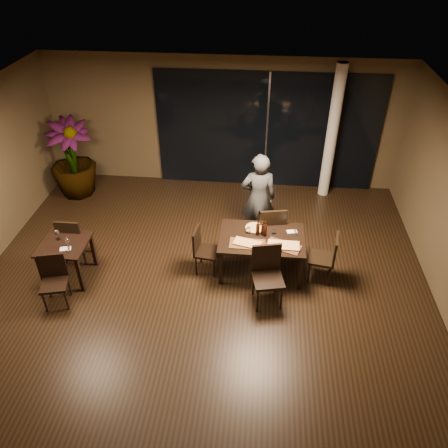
# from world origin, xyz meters

# --- Properties ---
(ground) EXTENTS (8.00, 8.00, 0.00)m
(ground) POSITION_xyz_m (0.00, 0.00, 0.00)
(ground) COLOR black
(ground) RESTS_ON ground
(wall_back) EXTENTS (8.00, 0.10, 3.00)m
(wall_back) POSITION_xyz_m (0.00, 4.05, 1.50)
(wall_back) COLOR #493C27
(wall_back) RESTS_ON ground
(ceiling) EXTENTS (8.00, 8.00, 0.04)m
(ceiling) POSITION_xyz_m (0.00, 0.00, 3.02)
(ceiling) COLOR silver
(ceiling) RESTS_ON wall_back
(window_panel) EXTENTS (5.00, 0.06, 2.70)m
(window_panel) POSITION_xyz_m (1.00, 3.96, 1.35)
(window_panel) COLOR black
(window_panel) RESTS_ON ground
(column) EXTENTS (0.24, 0.24, 3.00)m
(column) POSITION_xyz_m (2.40, 3.65, 1.50)
(column) COLOR silver
(column) RESTS_ON ground
(main_table) EXTENTS (1.50, 1.00, 0.75)m
(main_table) POSITION_xyz_m (1.00, 0.80, 0.68)
(main_table) COLOR black
(main_table) RESTS_ON ground
(side_table) EXTENTS (0.80, 0.80, 0.75)m
(side_table) POSITION_xyz_m (-2.40, 0.30, 0.62)
(side_table) COLOR black
(side_table) RESTS_ON ground
(chair_main_far) EXTENTS (0.57, 0.57, 1.05)m
(chair_main_far) POSITION_xyz_m (1.16, 1.32, 0.59)
(chair_main_far) COLOR black
(chair_main_far) RESTS_ON ground
(chair_main_near) EXTENTS (0.58, 0.58, 1.05)m
(chair_main_near) POSITION_xyz_m (1.11, 0.09, 0.59)
(chair_main_near) COLOR black
(chair_main_near) RESTS_ON ground
(chair_main_left) EXTENTS (0.46, 0.46, 0.89)m
(chair_main_left) POSITION_xyz_m (-0.04, 0.72, 0.50)
(chair_main_left) COLOR black
(chair_main_left) RESTS_ON ground
(chair_main_right) EXTENTS (0.50, 0.50, 0.94)m
(chair_main_right) POSITION_xyz_m (2.15, 0.68, 0.53)
(chair_main_right) COLOR black
(chair_main_right) RESTS_ON ground
(chair_side_far) EXTENTS (0.45, 0.45, 0.97)m
(chair_side_far) POSITION_xyz_m (-2.44, 0.73, 0.54)
(chair_side_far) COLOR black
(chair_side_far) RESTS_ON ground
(chair_side_near) EXTENTS (0.51, 0.51, 0.91)m
(chair_side_near) POSITION_xyz_m (-2.37, -0.30, 0.51)
(chair_side_near) COLOR black
(chair_side_near) RESTS_ON ground
(diner) EXTENTS (0.68, 0.50, 1.85)m
(diner) POSITION_xyz_m (0.90, 1.80, 0.93)
(diner) COLOR #2A2D2F
(diner) RESTS_ON ground
(potted_plant) EXTENTS (1.33, 1.33, 1.78)m
(potted_plant) POSITION_xyz_m (-3.32, 3.12, 0.89)
(potted_plant) COLOR #234E1A
(potted_plant) RESTS_ON ground
(pizza_board_left) EXTENTS (0.62, 0.32, 0.01)m
(pizza_board_left) POSITION_xyz_m (0.76, 0.58, 0.76)
(pizza_board_left) COLOR #452C16
(pizza_board_left) RESTS_ON main_table
(pizza_board_right) EXTENTS (0.65, 0.48, 0.01)m
(pizza_board_right) POSITION_xyz_m (1.37, 0.58, 0.76)
(pizza_board_right) COLOR #462616
(pizza_board_right) RESTS_ON main_table
(oblong_pizza_left) EXTENTS (0.49, 0.31, 0.02)m
(oblong_pizza_left) POSITION_xyz_m (0.76, 0.58, 0.77)
(oblong_pizza_left) COLOR maroon
(oblong_pizza_left) RESTS_ON pizza_board_left
(oblong_pizza_right) EXTENTS (0.52, 0.24, 0.02)m
(oblong_pizza_right) POSITION_xyz_m (1.37, 0.58, 0.77)
(oblong_pizza_right) COLOR maroon
(oblong_pizza_right) RESTS_ON pizza_board_right
(round_pizza) EXTENTS (0.32, 0.32, 0.01)m
(round_pizza) POSITION_xyz_m (0.86, 1.06, 0.76)
(round_pizza) COLOR red
(round_pizza) RESTS_ON main_table
(bottle_a) EXTENTS (0.06, 0.06, 0.29)m
(bottle_a) POSITION_xyz_m (0.92, 0.87, 0.90)
(bottle_a) COLOR black
(bottle_a) RESTS_ON main_table
(bottle_b) EXTENTS (0.07, 0.07, 0.30)m
(bottle_b) POSITION_xyz_m (1.05, 0.86, 0.90)
(bottle_b) COLOR black
(bottle_b) RESTS_ON main_table
(bottle_c) EXTENTS (0.06, 0.06, 0.29)m
(bottle_c) POSITION_xyz_m (1.01, 0.89, 0.89)
(bottle_c) COLOR black
(bottle_c) RESTS_ON main_table
(tumbler_left) EXTENTS (0.08, 0.08, 0.10)m
(tumbler_left) POSITION_xyz_m (0.75, 0.92, 0.80)
(tumbler_left) COLOR white
(tumbler_left) RESTS_ON main_table
(tumbler_right) EXTENTS (0.07, 0.07, 0.08)m
(tumbler_right) POSITION_xyz_m (1.20, 0.94, 0.79)
(tumbler_right) COLOR white
(tumbler_right) RESTS_ON main_table
(napkin_near) EXTENTS (0.19, 0.11, 0.01)m
(napkin_near) POSITION_xyz_m (1.51, 0.67, 0.76)
(napkin_near) COLOR silver
(napkin_near) RESTS_ON main_table
(napkin_far) EXTENTS (0.20, 0.13, 0.01)m
(napkin_far) POSITION_xyz_m (1.53, 1.01, 0.76)
(napkin_far) COLOR white
(napkin_far) RESTS_ON main_table
(wine_glass_a) EXTENTS (0.08, 0.08, 0.19)m
(wine_glass_a) POSITION_xyz_m (-2.53, 0.41, 0.84)
(wine_glass_a) COLOR white
(wine_glass_a) RESTS_ON side_table
(wine_glass_b) EXTENTS (0.08, 0.08, 0.18)m
(wine_glass_b) POSITION_xyz_m (-2.27, 0.21, 0.84)
(wine_glass_b) COLOR white
(wine_glass_b) RESTS_ON side_table
(side_napkin) EXTENTS (0.20, 0.16, 0.01)m
(side_napkin) POSITION_xyz_m (-2.30, 0.15, 0.76)
(side_napkin) COLOR white
(side_napkin) RESTS_ON side_table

